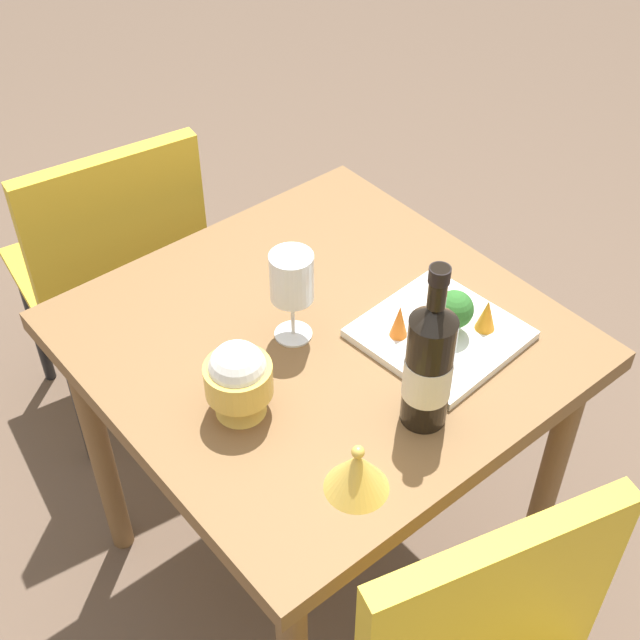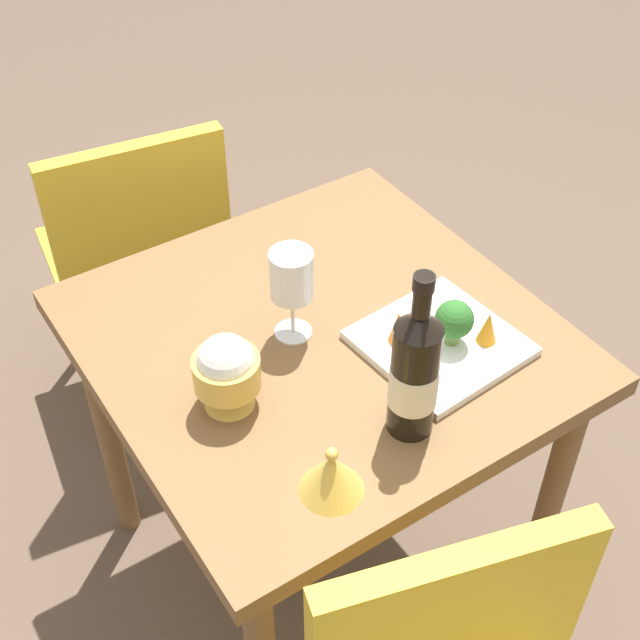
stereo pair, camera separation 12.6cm
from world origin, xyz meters
name	(u,v)px [view 1 (the left image)]	position (x,y,z in m)	size (l,w,h in m)	color
ground_plane	(320,556)	(0.00, 0.00, 0.00)	(8.00, 8.00, 0.00)	brown
dining_table	(320,371)	(0.00, 0.00, 0.62)	(0.79, 0.79, 0.72)	brown
chair_by_wall	(114,262)	(-0.09, 0.64, 0.53)	(0.45, 0.45, 0.85)	gold
wine_bottle	(430,364)	(0.00, -0.26, 0.84)	(0.08, 0.08, 0.31)	black
wine_glass	(292,279)	(-0.04, 0.03, 0.85)	(0.08, 0.08, 0.18)	white
rice_bowl	(238,379)	(-0.22, -0.06, 0.79)	(0.11, 0.11, 0.14)	gold
rice_bowl_lid	(357,471)	(-0.18, -0.30, 0.76)	(0.10, 0.10, 0.09)	gold
serving_plate	(440,334)	(0.16, -0.15, 0.73)	(0.27, 0.27, 0.02)	white
broccoli_floret	(454,310)	(0.17, -0.16, 0.79)	(0.07, 0.07, 0.09)	#729E4C
carrot_garnish_left	(399,321)	(0.09, -0.11, 0.77)	(0.03, 0.03, 0.07)	orange
carrot_garnish_right	(487,315)	(0.22, -0.19, 0.77)	(0.04, 0.04, 0.06)	orange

